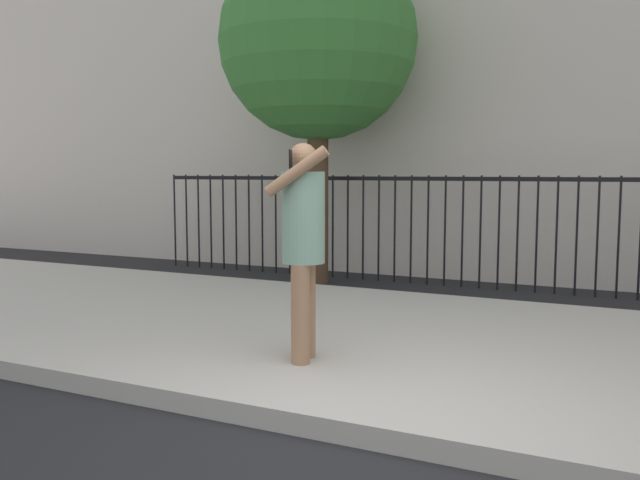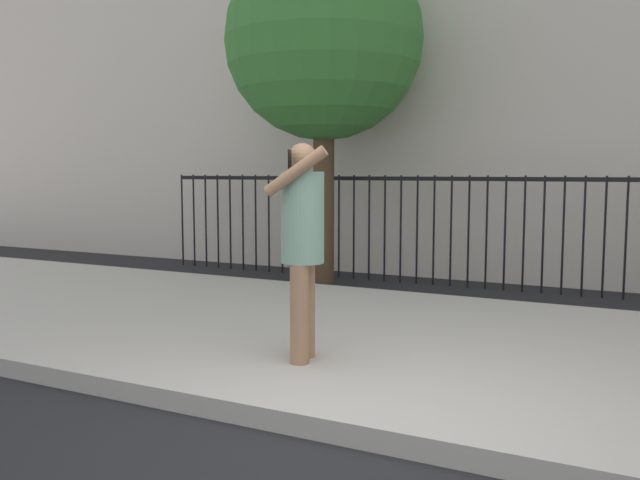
{
  "view_description": "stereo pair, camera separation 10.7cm",
  "coord_description": "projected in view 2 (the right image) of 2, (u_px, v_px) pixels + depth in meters",
  "views": [
    {
      "loc": [
        1.48,
        -3.59,
        1.65
      ],
      "look_at": [
        -0.95,
        1.38,
        1.09
      ],
      "focal_mm": 37.84,
      "sensor_mm": 36.0,
      "label": 1
    },
    {
      "loc": [
        1.58,
        -3.54,
        1.65
      ],
      "look_at": [
        -0.95,
        1.38,
        1.09
      ],
      "focal_mm": 37.84,
      "sensor_mm": 36.0,
      "label": 2
    }
  ],
  "objects": [
    {
      "name": "ground_plane",
      "position": [
        356.0,
        449.0,
        4.02
      ],
      "size": [
        60.0,
        60.0,
        0.0
      ],
      "primitive_type": "plane",
      "color": "black"
    },
    {
      "name": "sidewalk",
      "position": [
        457.0,
        350.0,
        5.96
      ],
      "size": [
        28.0,
        4.4,
        0.15
      ],
      "primitive_type": "cube",
      "color": "#B2ADA3",
      "rests_on": "ground"
    },
    {
      "name": "iron_fence",
      "position": [
        534.0,
        218.0,
        9.14
      ],
      "size": [
        12.03,
        0.04,
        1.6
      ],
      "color": "black",
      "rests_on": "ground"
    },
    {
      "name": "pedestrian_on_phone",
      "position": [
        303.0,
        235.0,
        5.32
      ],
      "size": [
        0.51,
        0.71,
        1.72
      ],
      "color": "#936B4C",
      "rests_on": "sidewalk"
    },
    {
      "name": "street_tree_near",
      "position": [
        324.0,
        42.0,
        9.73
      ],
      "size": [
        2.87,
        2.87,
        4.98
      ],
      "color": "#4C3823",
      "rests_on": "ground"
    }
  ]
}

